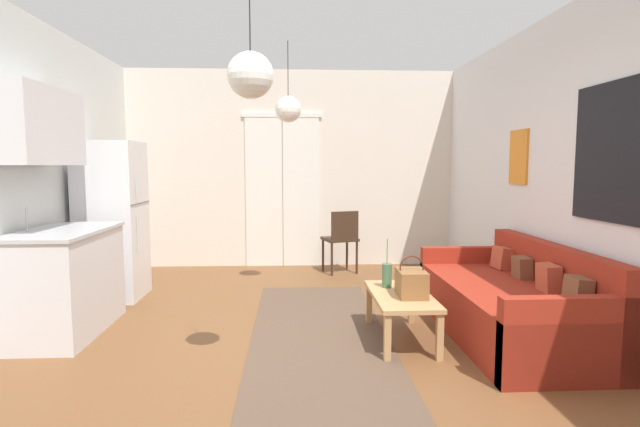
# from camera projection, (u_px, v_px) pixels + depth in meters

# --- Properties ---
(ground_plane) EXTENTS (5.24, 7.83, 0.10)m
(ground_plane) POSITION_uv_depth(u_px,v_px,m) (292.00, 373.00, 3.56)
(ground_plane) COLOR brown
(wall_back) EXTENTS (4.84, 0.13, 2.80)m
(wall_back) POSITION_uv_depth(u_px,v_px,m) (292.00, 170.00, 7.06)
(wall_back) COLOR silver
(wall_back) RESTS_ON ground_plane
(wall_right) EXTENTS (0.12, 7.43, 2.80)m
(wall_right) POSITION_uv_depth(u_px,v_px,m) (617.00, 173.00, 3.55)
(wall_right) COLOR silver
(wall_right) RESTS_ON ground_plane
(area_rug) EXTENTS (1.15, 3.60, 0.01)m
(area_rug) POSITION_uv_depth(u_px,v_px,m) (320.00, 342.00, 4.03)
(area_rug) COLOR brown
(area_rug) RESTS_ON ground_plane
(couch) EXTENTS (0.94, 2.05, 0.79)m
(couch) POSITION_uv_depth(u_px,v_px,m) (515.00, 305.00, 4.16)
(couch) COLOR maroon
(couch) RESTS_ON ground_plane
(coffee_table) EXTENTS (0.47, 0.96, 0.40)m
(coffee_table) POSITION_uv_depth(u_px,v_px,m) (401.00, 300.00, 4.06)
(coffee_table) COLOR tan
(coffee_table) RESTS_ON ground_plane
(bamboo_vase) EXTENTS (0.09, 0.09, 0.43)m
(bamboo_vase) POSITION_uv_depth(u_px,v_px,m) (387.00, 275.00, 4.25)
(bamboo_vase) COLOR #47704C
(bamboo_vase) RESTS_ON coffee_table
(handbag) EXTENTS (0.23, 0.32, 0.33)m
(handbag) POSITION_uv_depth(u_px,v_px,m) (411.00, 283.00, 3.96)
(handbag) COLOR brown
(handbag) RESTS_ON coffee_table
(refrigerator) EXTENTS (0.64, 0.66, 1.71)m
(refrigerator) POSITION_uv_depth(u_px,v_px,m) (112.00, 220.00, 5.33)
(refrigerator) COLOR white
(refrigerator) RESTS_ON ground_plane
(kitchen_counter) EXTENTS (0.64, 1.20, 2.10)m
(kitchen_counter) POSITION_uv_depth(u_px,v_px,m) (59.00, 243.00, 4.20)
(kitchen_counter) COLOR silver
(kitchen_counter) RESTS_ON ground_plane
(accent_chair) EXTENTS (0.52, 0.50, 0.85)m
(accent_chair) POSITION_uv_depth(u_px,v_px,m) (341.00, 237.00, 6.58)
(accent_chair) COLOR #382619
(accent_chair) RESTS_ON ground_plane
(pendant_lamp_near) EXTENTS (0.28, 0.28, 0.95)m
(pendant_lamp_near) POSITION_uv_depth(u_px,v_px,m) (251.00, 75.00, 2.90)
(pendant_lamp_near) COLOR black
(pendant_lamp_far) EXTENTS (0.29, 0.29, 0.88)m
(pendant_lamp_far) POSITION_uv_depth(u_px,v_px,m) (288.00, 109.00, 5.36)
(pendant_lamp_far) COLOR black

